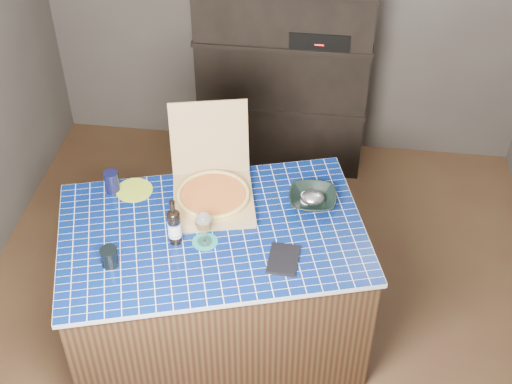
# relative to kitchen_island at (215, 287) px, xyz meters

# --- Properties ---
(room) EXTENTS (3.50, 3.50, 3.50)m
(room) POSITION_rel_kitchen_island_xyz_m (0.19, 0.25, 0.82)
(room) COLOR #4F3B22
(room) RESTS_ON ground
(shelving_unit) EXTENTS (1.20, 0.41, 1.80)m
(shelving_unit) POSITION_rel_kitchen_island_xyz_m (0.20, 1.78, 0.47)
(shelving_unit) COLOR black
(shelving_unit) RESTS_ON floor
(kitchen_island) EXTENTS (1.80, 1.41, 0.86)m
(kitchen_island) POSITION_rel_kitchen_island_xyz_m (0.00, 0.00, 0.00)
(kitchen_island) COLOR #46331B
(kitchen_island) RESTS_ON floor
(pizza_box) EXTENTS (0.53, 0.60, 0.46)m
(pizza_box) POSITION_rel_kitchen_island_xyz_m (-0.04, 0.24, 0.50)
(pizza_box) COLOR #A78056
(pizza_box) RESTS_ON kitchen_island
(mead_bottle) EXTENTS (0.07, 0.07, 0.27)m
(mead_bottle) POSITION_rel_kitchen_island_xyz_m (-0.17, -0.10, 0.54)
(mead_bottle) COLOR black
(mead_bottle) RESTS_ON kitchen_island
(teal_trivet) EXTENTS (0.13, 0.13, 0.01)m
(teal_trivet) POSITION_rel_kitchen_island_xyz_m (-0.02, -0.09, 0.43)
(teal_trivet) COLOR #177870
(teal_trivet) RESTS_ON kitchen_island
(wine_glass) EXTENTS (0.09, 0.09, 0.19)m
(wine_glass) POSITION_rel_kitchen_island_xyz_m (-0.02, -0.09, 0.57)
(wine_glass) COLOR white
(wine_glass) RESTS_ON teal_trivet
(tumbler) EXTENTS (0.09, 0.09, 0.10)m
(tumbler) POSITION_rel_kitchen_island_xyz_m (-0.45, -0.30, 0.48)
(tumbler) COLOR black
(tumbler) RESTS_ON kitchen_island
(dvd_case) EXTENTS (0.16, 0.21, 0.02)m
(dvd_case) POSITION_rel_kitchen_island_xyz_m (0.39, -0.16, 0.44)
(dvd_case) COLOR black
(dvd_case) RESTS_ON kitchen_island
(bowl) EXTENTS (0.27, 0.27, 0.06)m
(bowl) POSITION_rel_kitchen_island_xyz_m (0.50, 0.28, 0.46)
(bowl) COLOR black
(bowl) RESTS_ON kitchen_island
(foil_contents) EXTENTS (0.13, 0.11, 0.06)m
(foil_contents) POSITION_rel_kitchen_island_xyz_m (0.50, 0.28, 0.47)
(foil_contents) COLOR #A6A4AF
(foil_contents) RESTS_ON bowl
(white_jar) EXTENTS (0.06, 0.06, 0.05)m
(white_jar) POSITION_rel_kitchen_island_xyz_m (0.47, 0.29, 0.46)
(white_jar) COLOR white
(white_jar) RESTS_ON kitchen_island
(navy_cup) EXTENTS (0.08, 0.08, 0.12)m
(navy_cup) POSITION_rel_kitchen_island_xyz_m (-0.60, 0.25, 0.49)
(navy_cup) COLOR black
(navy_cup) RESTS_ON kitchen_island
(green_trivet) EXTENTS (0.20, 0.20, 0.01)m
(green_trivet) POSITION_rel_kitchen_island_xyz_m (-0.48, 0.26, 0.43)
(green_trivet) COLOR #A2C029
(green_trivet) RESTS_ON kitchen_island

